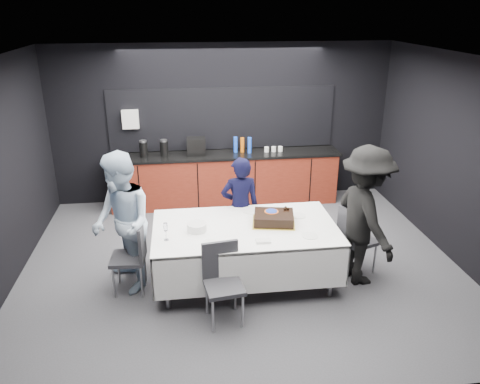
# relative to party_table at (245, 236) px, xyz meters

# --- Properties ---
(ground) EXTENTS (6.00, 6.00, 0.00)m
(ground) POSITION_rel_party_table_xyz_m (0.00, 0.40, -0.64)
(ground) COLOR #47484D
(ground) RESTS_ON ground
(room_shell) EXTENTS (6.04, 5.04, 2.82)m
(room_shell) POSITION_rel_party_table_xyz_m (0.00, 0.40, 1.22)
(room_shell) COLOR white
(room_shell) RESTS_ON ground
(kitchenette) EXTENTS (4.10, 0.64, 2.05)m
(kitchenette) POSITION_rel_party_table_xyz_m (-0.02, 2.62, -0.10)
(kitchenette) COLOR #621B0F
(kitchenette) RESTS_ON ground
(party_table) EXTENTS (2.32, 1.32, 0.78)m
(party_table) POSITION_rel_party_table_xyz_m (0.00, 0.00, 0.00)
(party_table) COLOR #99999E
(party_table) RESTS_ON ground
(cake_assembly) EXTENTS (0.61, 0.53, 0.17)m
(cake_assembly) POSITION_rel_party_table_xyz_m (0.38, 0.06, 0.21)
(cake_assembly) COLOR yellow
(cake_assembly) RESTS_ON party_table
(plate_stack) EXTENTS (0.24, 0.24, 0.10)m
(plate_stack) POSITION_rel_party_table_xyz_m (-0.61, -0.04, 0.19)
(plate_stack) COLOR white
(plate_stack) RESTS_ON party_table
(loose_plate_near) EXTENTS (0.22, 0.22, 0.01)m
(loose_plate_near) POSITION_rel_party_table_xyz_m (-0.47, -0.41, 0.14)
(loose_plate_near) COLOR white
(loose_plate_near) RESTS_ON party_table
(loose_plate_right_a) EXTENTS (0.21, 0.21, 0.01)m
(loose_plate_right_a) POSITION_rel_party_table_xyz_m (0.74, 0.22, 0.14)
(loose_plate_right_a) COLOR white
(loose_plate_right_a) RESTS_ON party_table
(loose_plate_right_b) EXTENTS (0.20, 0.20, 0.01)m
(loose_plate_right_b) POSITION_rel_party_table_xyz_m (0.74, -0.36, 0.14)
(loose_plate_right_b) COLOR white
(loose_plate_right_b) RESTS_ON party_table
(loose_plate_far) EXTENTS (0.20, 0.20, 0.01)m
(loose_plate_far) POSITION_rel_party_table_xyz_m (0.13, 0.45, 0.14)
(loose_plate_far) COLOR white
(loose_plate_far) RESTS_ON party_table
(fork_pile) EXTENTS (0.18, 0.11, 0.03)m
(fork_pile) POSITION_rel_party_table_xyz_m (0.16, -0.44, 0.15)
(fork_pile) COLOR white
(fork_pile) RESTS_ON party_table
(champagne_flute) EXTENTS (0.06, 0.06, 0.22)m
(champagne_flute) POSITION_rel_party_table_xyz_m (-0.98, -0.24, 0.30)
(champagne_flute) COLOR white
(champagne_flute) RESTS_ON party_table
(chair_left) EXTENTS (0.44, 0.44, 0.92)m
(chair_left) POSITION_rel_party_table_xyz_m (-1.40, -0.05, -0.11)
(chair_left) COLOR #303035
(chair_left) RESTS_ON ground
(chair_right) EXTENTS (0.54, 0.54, 0.92)m
(chair_right) POSITION_rel_party_table_xyz_m (1.46, 0.02, -0.11)
(chair_right) COLOR #303035
(chair_right) RESTS_ON ground
(chair_near) EXTENTS (0.47, 0.47, 0.92)m
(chair_near) POSITION_rel_party_table_xyz_m (-0.36, -0.75, -0.11)
(chair_near) COLOR #303035
(chair_near) RESTS_ON ground
(person_center) EXTENTS (0.55, 0.38, 1.48)m
(person_center) POSITION_rel_party_table_xyz_m (0.03, 0.68, 0.10)
(person_center) COLOR black
(person_center) RESTS_ON ground
(person_left) EXTENTS (0.96, 1.06, 1.79)m
(person_left) POSITION_rel_party_table_xyz_m (-1.52, 0.05, 0.26)
(person_left) COLOR silver
(person_left) RESTS_ON ground
(person_right) EXTENTS (0.84, 1.27, 1.82)m
(person_right) POSITION_rel_party_table_xyz_m (1.50, -0.17, 0.27)
(person_right) COLOR black
(person_right) RESTS_ON ground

